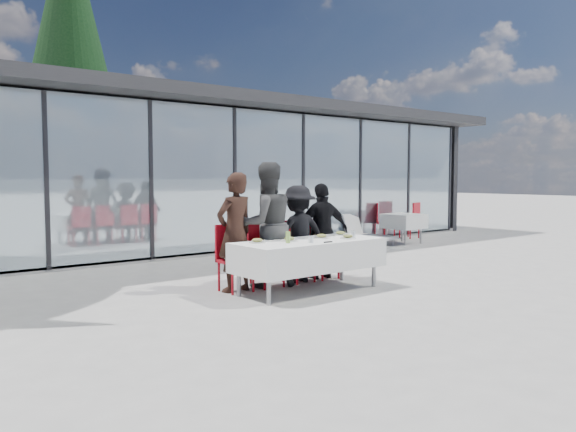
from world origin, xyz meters
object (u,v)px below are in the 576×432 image
object	(u,v)px
conifer_tree	(70,46)
diner_chair_c	(295,248)
juice_bottle	(288,237)
spare_chair_b	(412,219)
lounger	(364,233)
plate_d	(340,234)
diner_chair_a	(233,254)
diner_chair_d	(320,245)
plate_c	(322,237)
diner_c	(298,234)
folded_eyeglasses	(328,242)
spare_chair_a	(382,219)
spare_table_right	(404,221)
diner_a	(235,232)
diner_chair_b	(264,251)
plate_a	(257,241)
plate_extra	(348,237)
plate_b	(289,239)
diner_b	(266,225)
diner_d	(323,231)
dining_table	(309,255)

from	to	relation	value
conifer_tree	diner_chair_c	bearing A→B (deg)	-92.38
juice_bottle	conifer_tree	bearing A→B (deg)	84.29
spare_chair_b	lounger	xyz separation A→B (m)	(-1.89, 0.00, -0.28)
conifer_tree	plate_d	bearing A→B (deg)	-90.08
diner_chair_a	diner_chair_d	xyz separation A→B (m)	(1.72, 0.00, 0.00)
plate_c	diner_c	bearing A→B (deg)	87.03
folded_eyeglasses	spare_chair_a	bearing A→B (deg)	35.90
plate_c	spare_table_right	xyz separation A→B (m)	(5.43, 2.91, -0.22)
diner_chair_c	diner_a	bearing A→B (deg)	-176.61
diner_chair_b	juice_bottle	size ratio (longest dim) A/B	5.97
diner_chair_a	spare_chair_a	distance (m)	7.50
spare_chair_b	diner_a	bearing A→B (deg)	-159.11
diner_chair_b	diner_c	size ratio (longest dim) A/B	0.63
folded_eyeglasses	spare_table_right	distance (m)	6.64
spare_chair_b	lounger	distance (m)	1.91
diner_a	diner_chair_a	distance (m)	0.34
diner_a	diner_c	xyz separation A→B (m)	(1.19, 0.00, -0.10)
spare_table_right	lounger	size ratio (longest dim) A/B	0.62
plate_a	plate_extra	xyz separation A→B (m)	(1.37, -0.41, 0.00)
diner_chair_c	juice_bottle	distance (m)	1.18
plate_b	lounger	xyz separation A→B (m)	(5.28, 3.54, -0.52)
diner_chair_b	plate_b	distance (m)	0.70
diner_chair_a	folded_eyeglasses	distance (m)	1.43
diner_b	spare_chair_a	world-z (taller)	diner_b
diner_chair_d	folded_eyeglasses	bearing A→B (deg)	-127.15
spare_chair_a	spare_chair_b	bearing A→B (deg)	-18.49
diner_chair_a	plate_d	distance (m)	1.78
diner_chair_c	diner_d	xyz separation A→B (m)	(0.53, -0.07, 0.25)
plate_b	lounger	bearing A→B (deg)	33.79
diner_chair_b	diner_chair_a	bearing A→B (deg)	180.00
plate_a	plate_c	size ratio (longest dim) A/B	1.00
plate_a	diner_c	bearing A→B (deg)	22.45
diner_chair_d	lounger	world-z (taller)	diner_chair_d
spare_table_right	spare_chair_a	world-z (taller)	spare_chair_a
plate_a	conifer_tree	bearing A→B (deg)	82.73
plate_a	spare_chair_b	bearing A→B (deg)	24.03
plate_extra	diner_chair_d	bearing A→B (deg)	73.12
diner_c	plate_a	world-z (taller)	diner_c
plate_c	plate_extra	world-z (taller)	same
diner_c	folded_eyeglasses	bearing A→B (deg)	83.90
plate_b	diner_d	bearing A→B (deg)	26.56
plate_c	spare_chair_a	world-z (taller)	spare_chair_a
plate_c	lounger	world-z (taller)	plate_c
spare_chair_a	diner_chair_a	bearing A→B (deg)	-154.96
plate_a	plate_d	xyz separation A→B (m)	(1.62, 0.01, 0.00)
dining_table	spare_chair_b	size ratio (longest dim) A/B	2.32
plate_b	juice_bottle	bearing A→B (deg)	-134.01
folded_eyeglasses	lounger	distance (m)	6.37
diner_chair_c	lounger	size ratio (longest dim) A/B	0.70
diner_chair_d	plate_c	size ratio (longest dim) A/B	4.15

